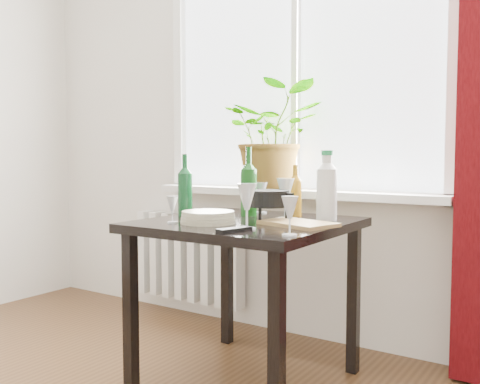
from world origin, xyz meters
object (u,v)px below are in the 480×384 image
Objects in this scene: bottle_amber at (295,190)px; cleaning_bottle at (327,184)px; wineglass_far_right at (290,216)px; wine_bottle_right at (249,181)px; table at (247,241)px; tv_remote at (234,230)px; wine_bottle_left at (185,185)px; wineglass_back_center at (285,198)px; plate_stack at (208,217)px; wineglass_front_left at (172,209)px; radiator at (189,257)px; wineglass_front_right at (247,206)px; potted_plant at (274,136)px; fondue_pot at (269,206)px; cutting_board at (298,223)px; wineglass_back_left at (261,197)px.

bottle_amber is 0.20m from cleaning_bottle.
wine_bottle_right is at bearing 135.91° from wineglass_far_right.
table is at bearing -110.88° from bottle_amber.
wine_bottle_left is at bearing 162.70° from tv_remote.
plate_stack is (-0.21, -0.31, -0.07)m from wineglass_back_center.
wine_bottle_left is 0.30m from wineglass_front_left.
wineglass_front_right reaches higher than radiator.
wineglass_front_left is (-0.51, -0.46, -0.10)m from cleaning_bottle.
wineglass_front_left reaches higher than table.
bottle_amber is 1.68× the size of wineglass_far_right.
potted_plant is 1.81× the size of cleaning_bottle.
wineglass_front_left is at bearing -177.37° from wineglass_front_right.
wineglass_front_left is (-0.34, -0.39, -0.04)m from wineglass_back_center.
wineglass_back_center reaches higher than wineglass_front_right.
wineglass_far_right is at bearing -65.25° from fondue_pot.
cutting_board is at bearing 83.93° from tv_remote.
cutting_board is (0.62, -0.02, -0.14)m from wine_bottle_left.
tv_remote is at bearing -172.57° from wineglass_far_right.
wineglass_back_left reaches higher than radiator.
plate_stack is at bearing 31.82° from wineglass_front_left.
wineglass_far_right is (1.23, -0.93, 0.43)m from radiator.
potted_plant is at bearing 123.36° from wineglass_far_right.
cleaning_bottle is (0.38, 0.05, -0.01)m from wine_bottle_right.
wine_bottle_left reaches higher than table.
radiator is 2.47× the size of cleaning_bottle.
wine_bottle_left is 1.26× the size of plate_stack.
wineglass_back_center is at bearing 56.58° from plate_stack.
plate_stack is at bearing -81.47° from potted_plant.
wineglass_back_left is at bearing 144.35° from wineglass_back_center.
wineglass_back_center is 0.64× the size of cutting_board.
bottle_amber is at bearing 30.85° from wine_bottle_left.
cleaning_bottle is at bearing 72.92° from wineglass_front_right.
table is 0.20m from fondue_pot.
wineglass_back_left is 0.51m from cutting_board.
potted_plant is at bearing 143.07° from cleaning_bottle.
potted_plant reaches higher than cleaning_bottle.
wineglass_front_right reaches higher than table.
wine_bottle_right is 2.26× the size of wineglass_far_right.
wineglass_front_right reaches higher than fondue_pot.
wineglass_far_right is 0.99× the size of tv_remote.
wineglass_back_center is (0.21, -0.02, -0.07)m from wine_bottle_right.
table is 3.56× the size of plate_stack.
potted_plant reaches higher than wine_bottle_right.
wineglass_back_left is at bearing 139.25° from cutting_board.
tv_remote is at bearing -10.78° from wineglass_front_left.
wine_bottle_right is at bearing 120.06° from table.
wine_bottle_right reaches higher than wineglass_back_center.
wineglass_front_left is at bearing -106.95° from wine_bottle_right.
radiator is at bearing 125.59° from wineglass_front_left.
wine_bottle_left reaches higher than bottle_amber.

